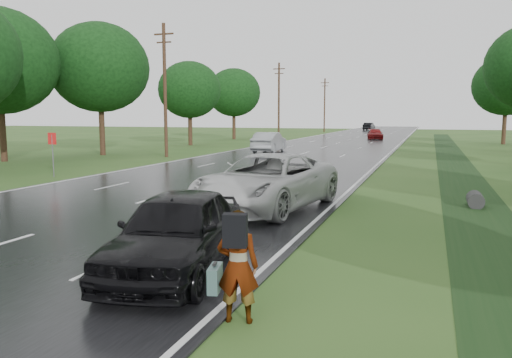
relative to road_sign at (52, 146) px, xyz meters
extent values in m
cube|color=black|center=(8.50, 33.00, -1.62)|extent=(14.00, 180.00, 0.04)
cube|color=silver|center=(15.25, 33.00, -1.60)|extent=(0.12, 180.00, 0.01)
cube|color=silver|center=(1.75, 33.00, -1.60)|extent=(0.12, 180.00, 0.01)
cube|color=silver|center=(8.50, 33.00, -1.60)|extent=(0.12, 180.00, 0.01)
cube|color=black|center=(20.00, 8.00, -1.64)|extent=(2.20, 120.00, 0.01)
cylinder|color=#2D2D2D|center=(20.00, -2.00, -1.39)|extent=(0.56, 1.00, 0.56)
cylinder|color=slate|center=(0.00, 0.00, -0.54)|extent=(0.06, 0.06, 2.20)
cube|color=red|center=(0.00, 0.00, 0.36)|extent=(0.50, 0.04, 0.60)
cylinder|color=#382617|center=(-0.70, 13.00, 3.36)|extent=(0.26, 0.26, 10.00)
cube|color=#382617|center=(-0.70, 13.00, 7.56)|extent=(1.60, 0.12, 0.12)
cube|color=#382617|center=(-0.70, 13.00, 6.96)|extent=(1.20, 0.10, 0.10)
cylinder|color=#382617|center=(-0.70, 43.00, 3.36)|extent=(0.26, 0.26, 10.00)
cube|color=#382617|center=(-0.70, 43.00, 7.56)|extent=(1.60, 0.12, 0.12)
cube|color=#382617|center=(-0.70, 43.00, 6.96)|extent=(1.20, 0.10, 0.10)
cylinder|color=#382617|center=(-0.70, 73.00, 3.36)|extent=(0.26, 0.26, 10.00)
cube|color=#382617|center=(-0.70, 73.00, 7.56)|extent=(1.60, 0.12, 0.12)
cube|color=#382617|center=(-0.70, 73.00, 6.96)|extent=(1.20, 0.10, 0.10)
cylinder|color=#382617|center=(26.00, 40.00, 0.20)|extent=(0.44, 0.44, 3.68)
ellipsoid|color=black|center=(26.00, 40.00, 4.74)|extent=(7.20, 7.20, 6.48)
cylinder|color=#382617|center=(-6.50, 13.00, 0.36)|extent=(0.44, 0.44, 4.00)
ellipsoid|color=black|center=(-6.50, 13.00, 5.28)|extent=(7.80, 7.80, 7.02)
cylinder|color=#382617|center=(-5.70, 27.00, 0.04)|extent=(0.44, 0.44, 3.36)
ellipsoid|color=black|center=(-5.70, 27.00, 4.19)|extent=(6.60, 6.60, 5.94)
cylinder|color=#382617|center=(-9.50, 6.00, 0.28)|extent=(0.44, 0.44, 3.84)
cylinder|color=#382617|center=(-6.30, 41.00, 0.12)|extent=(0.44, 0.44, 3.52)
ellipsoid|color=black|center=(-6.30, 41.00, 4.50)|extent=(7.00, 7.00, 6.30)
imported|color=#A5998C|center=(15.70, -13.87, -0.75)|extent=(0.73, 0.56, 1.78)
cube|color=black|center=(15.76, -14.12, -0.13)|extent=(0.39, 0.29, 0.50)
cube|color=#3D5A57|center=(15.31, -13.86, -0.99)|extent=(0.27, 0.52, 0.40)
cube|color=black|center=(15.31, -13.86, -0.75)|extent=(0.08, 0.17, 0.04)
imported|color=silver|center=(13.25, -4.89, -0.68)|extent=(4.07, 7.06, 1.85)
imported|color=black|center=(13.67, -12.05, -0.77)|extent=(2.72, 5.16, 1.67)
imported|color=#9C9FA4|center=(5.45, 19.69, -0.74)|extent=(2.02, 5.29, 1.72)
imported|color=maroon|center=(11.53, 46.32, -0.93)|extent=(2.62, 4.87, 1.34)
imported|color=black|center=(6.29, 84.75, -0.81)|extent=(2.08, 4.94, 1.59)
camera|label=1|loc=(18.43, -20.81, 1.57)|focal=35.00mm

